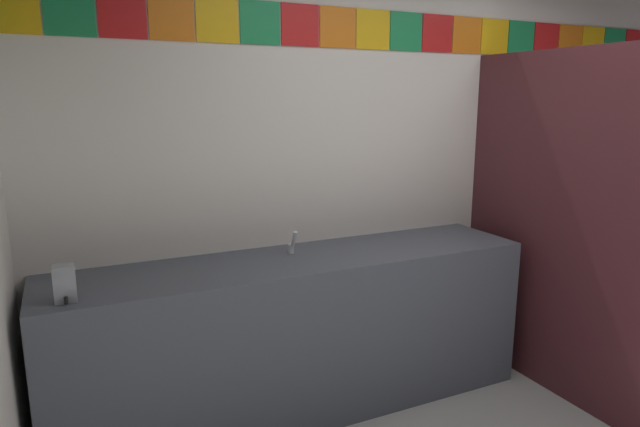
% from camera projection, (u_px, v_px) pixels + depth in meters
% --- Properties ---
extents(wall_back, '(4.42, 0.09, 2.57)m').
position_uv_depth(wall_back, '(398.00, 168.00, 3.53)').
color(wall_back, silver).
rests_on(wall_back, ground_plane).
extents(vanity_counter, '(2.64, 0.58, 0.89)m').
position_uv_depth(vanity_counter, '(299.00, 333.00, 3.06)').
color(vanity_counter, '#4C515B').
rests_on(vanity_counter, ground_plane).
extents(faucet_center, '(0.04, 0.10, 0.14)m').
position_uv_depth(faucet_center, '(292.00, 245.00, 3.03)').
color(faucet_center, silver).
rests_on(faucet_center, vanity_counter).
extents(soap_dispenser, '(0.09, 0.09, 0.16)m').
position_uv_depth(soap_dispenser, '(65.00, 284.00, 2.31)').
color(soap_dispenser, gray).
rests_on(soap_dispenser, vanity_counter).
extents(stall_divider, '(0.92, 1.59, 2.01)m').
position_uv_depth(stall_divider, '(630.00, 237.00, 2.94)').
color(stall_divider, '#471E23').
rests_on(stall_divider, ground_plane).
extents(toilet, '(0.39, 0.49, 0.74)m').
position_uv_depth(toilet, '(572.00, 312.00, 3.73)').
color(toilet, white).
rests_on(toilet, ground_plane).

